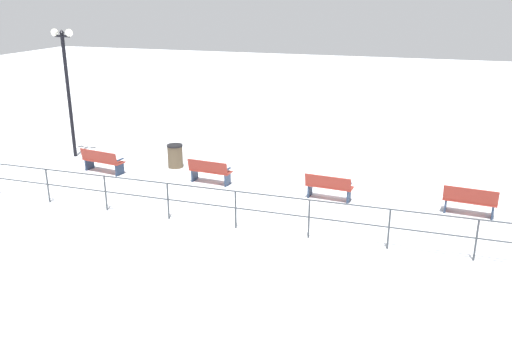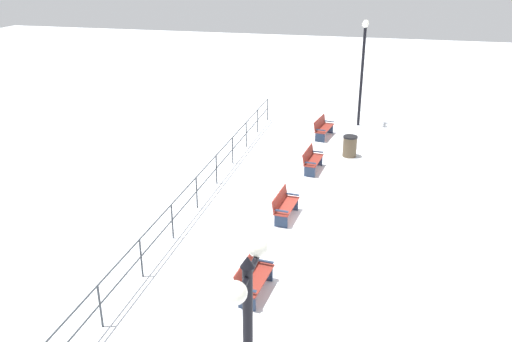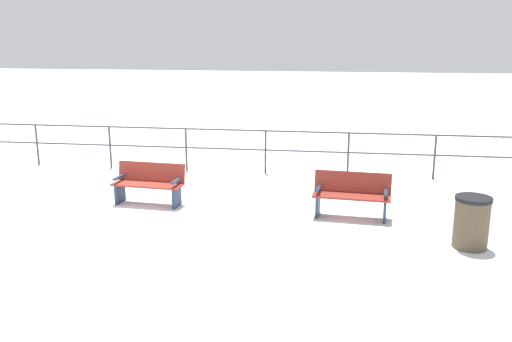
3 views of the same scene
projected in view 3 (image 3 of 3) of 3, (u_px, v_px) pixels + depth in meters
The scene contains 5 objects.
ground_plane at pixel (147, 206), 11.19m from camera, with size 80.00×80.00×0.00m, color white.
bench_third at pixel (149, 183), 11.27m from camera, with size 0.62×1.49×0.84m.
bench_fourth at pixel (352, 194), 10.45m from camera, with size 0.63×1.49×0.85m.
waterfront_railing at pixel (186, 142), 13.95m from camera, with size 0.05×20.45×1.10m.
trash_bin at pixel (471, 222), 8.97m from camera, with size 0.59×0.59×0.86m.
Camera 3 is at (10.23, 3.78, 3.44)m, focal length 38.58 mm.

